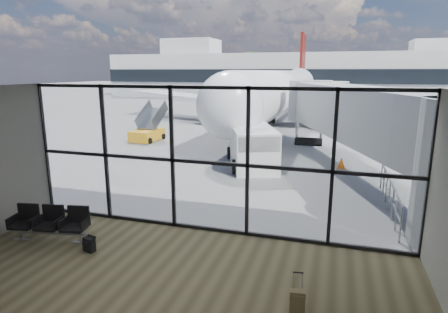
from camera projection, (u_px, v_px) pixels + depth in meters
The scene contains 22 objects.
ground at pixel (308, 109), 49.12m from camera, with size 220.00×220.00×0.00m, color slate.
lounge_shell at pixel (122, 200), 6.73m from camera, with size 12.02×8.01×4.51m.
glass_curtain_wall at pixel (209, 161), 11.29m from camera, with size 12.10×0.12×4.50m.
jet_bridge at pixel (367, 121), 16.40m from camera, with size 8.00×16.50×4.33m.
apron_railing at pixel (390, 191), 13.32m from camera, with size 0.06×5.46×1.11m.
far_terminal at pixel (316, 75), 68.84m from camera, with size 80.00×12.20×11.00m.
tree_0 at pixel (130, 72), 90.62m from camera, with size 4.95×4.95×7.12m.
tree_1 at pixel (153, 69), 88.79m from camera, with size 5.61×5.61×8.07m.
tree_2 at pixel (176, 67), 86.96m from camera, with size 6.27×6.27×9.03m.
tree_3 at pixel (200, 72), 85.55m from camera, with size 4.95×4.95×7.12m.
tree_4 at pixel (225, 69), 83.72m from camera, with size 5.61×5.61×8.07m.
tree_5 at pixel (251, 66), 81.89m from camera, with size 6.27×6.27×9.03m.
seating_row at pixel (51, 221), 11.05m from camera, with size 2.32×1.03×1.03m.
backpack at pixel (89, 244), 10.35m from camera, with size 0.34×0.33×0.45m.
suitcase at pixel (297, 301), 7.75m from camera, with size 0.34×0.27×0.86m.
airliner at pixel (281, 91), 35.84m from camera, with size 32.95×38.12×9.82m.
service_van at pixel (252, 146), 19.48m from camera, with size 3.62×5.19×2.07m.
belt_loader at pixel (263, 118), 34.99m from camera, with size 2.27×3.84×1.68m.
mobile_stairs at pixel (148, 133), 26.87m from camera, with size 1.83×3.23×2.22m.
traffic_cone_a at pixel (262, 143), 24.70m from camera, with size 0.41×0.41×0.59m.
traffic_cone_b at pixel (341, 163), 19.29m from camera, with size 0.42×0.42×0.60m.
traffic_cone_c at pixel (357, 141), 24.87m from camera, with size 0.47×0.47×0.68m.
Camera 1 is at (3.61, -10.38, 4.91)m, focal length 30.00 mm.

